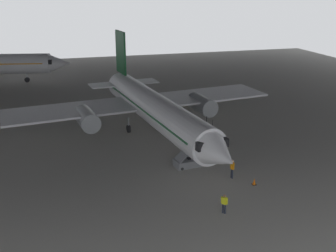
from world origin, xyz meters
name	(u,v)px	position (x,y,z in m)	size (l,w,h in m)	color
ground_plane	(146,131)	(0.00, 0.00, 0.00)	(110.00, 110.00, 0.00)	gray
airplane_main	(153,107)	(0.49, -1.32, 3.30)	(32.66, 33.57, 10.64)	white
boarding_stairs	(194,158)	(2.25, -10.51, 0.72)	(4.18, 1.97, 4.49)	slate
crew_worker_near_nose	(224,203)	(1.53, -19.56, 0.89)	(0.41, 0.43, 1.57)	#232838
crew_worker_by_stairs	(232,168)	(4.59, -14.18, 1.02)	(0.25, 0.55, 1.77)	#232838
traffic_cone_orange	(254,182)	(5.91, -15.91, 0.29)	(0.36, 0.36, 0.60)	black
baggage_tug	(179,101)	(7.12, 10.05, 0.53)	(2.00, 2.50, 0.90)	yellow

